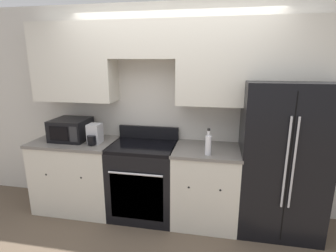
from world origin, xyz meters
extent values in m
plane|color=brown|center=(0.00, 0.00, 0.00)|extent=(12.00, 12.00, 0.00)
cube|color=beige|center=(0.00, 0.66, 1.30)|extent=(8.00, 0.06, 2.60)
cube|color=beige|center=(-1.22, 0.46, 1.90)|extent=(1.02, 0.33, 0.94)
cube|color=beige|center=(-0.31, 0.46, 2.16)|extent=(0.79, 0.33, 0.42)
cube|color=beige|center=(0.91, 0.46, 1.90)|extent=(1.65, 0.33, 0.94)
cube|color=beige|center=(-1.22, 0.31, 0.45)|extent=(1.02, 0.62, 0.90)
cube|color=slate|center=(-1.22, 0.31, 0.92)|extent=(1.05, 0.64, 0.03)
sphere|color=black|center=(-1.45, 0.00, 0.59)|extent=(0.03, 0.03, 0.03)
sphere|color=black|center=(-0.99, 0.00, 0.59)|extent=(0.03, 0.03, 0.03)
cube|color=beige|center=(0.46, 0.31, 0.45)|extent=(0.75, 0.62, 0.90)
cube|color=slate|center=(0.46, 0.31, 0.92)|extent=(0.78, 0.64, 0.03)
sphere|color=black|center=(0.29, 0.00, 0.59)|extent=(0.03, 0.03, 0.03)
sphere|color=black|center=(0.63, 0.00, 0.59)|extent=(0.03, 0.03, 0.03)
cube|color=black|center=(-0.31, 0.31, 0.45)|extent=(0.79, 0.62, 0.90)
cube|color=black|center=(-0.31, 0.01, 0.40)|extent=(0.63, 0.01, 0.57)
cube|color=black|center=(-0.31, 0.31, 0.92)|extent=(0.79, 0.62, 0.04)
cube|color=black|center=(-0.31, 0.59, 1.02)|extent=(0.79, 0.04, 0.16)
cylinder|color=silver|center=(-0.31, -0.02, 0.70)|extent=(0.63, 0.02, 0.02)
cube|color=black|center=(1.28, 0.34, 0.86)|extent=(0.89, 0.69, 1.73)
cube|color=black|center=(1.28, 0.00, 0.86)|extent=(0.01, 0.01, 1.59)
cylinder|color=#B7B7BC|center=(1.25, -0.02, 0.95)|extent=(0.02, 0.02, 0.95)
cylinder|color=#B7B7BC|center=(1.32, -0.02, 0.95)|extent=(0.02, 0.02, 0.95)
cube|color=black|center=(-1.27, 0.35, 1.07)|extent=(0.44, 0.42, 0.27)
cube|color=black|center=(-1.31, 0.14, 1.07)|extent=(0.24, 0.01, 0.17)
cube|color=#262628|center=(-1.12, 0.14, 1.07)|extent=(0.10, 0.01, 0.19)
cylinder|color=silver|center=(0.48, 0.12, 1.04)|extent=(0.07, 0.07, 0.21)
cylinder|color=silver|center=(0.48, 0.12, 1.18)|extent=(0.03, 0.03, 0.06)
cylinder|color=black|center=(0.48, 0.12, 1.22)|extent=(0.03, 0.03, 0.02)
cube|color=#B7B7BC|center=(-0.91, 0.27, 1.06)|extent=(0.15, 0.16, 0.24)
cylinder|color=black|center=(-0.91, 0.18, 1.00)|extent=(0.11, 0.11, 0.11)
camera|label=1|loc=(0.56, -2.60, 1.94)|focal=28.00mm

